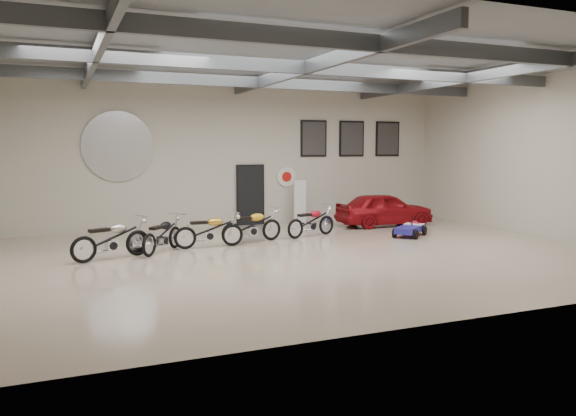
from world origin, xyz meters
name	(u,v)px	position (x,y,z in m)	size (l,w,h in m)	color
floor	(306,255)	(0.00, 0.00, 0.00)	(16.00, 12.00, 0.01)	#BCAA8F
ceiling	(306,57)	(0.00, 0.00, 5.00)	(16.00, 12.00, 0.01)	gray
back_wall	(236,155)	(0.00, 6.00, 2.50)	(16.00, 0.02, 5.00)	beige
right_wall	(542,156)	(8.00, 0.00, 2.50)	(0.02, 12.00, 5.00)	beige
ceiling_beams	(306,68)	(0.00, 0.00, 4.75)	(15.80, 11.80, 0.32)	#4F5256
door	(250,196)	(0.50, 5.95, 1.05)	(0.92, 0.08, 2.10)	black
logo_plaque	(118,146)	(-4.00, 5.95, 2.80)	(2.30, 0.06, 1.16)	silver
poster_left	(314,138)	(3.00, 5.96, 3.10)	(1.05, 0.08, 1.35)	black
poster_mid	(352,139)	(4.60, 5.96, 3.10)	(1.05, 0.08, 1.35)	black
poster_right	(387,139)	(6.20, 5.96, 3.10)	(1.05, 0.08, 1.35)	black
oil_sign	(286,177)	(1.90, 5.95, 1.70)	(0.72, 0.10, 0.72)	white
banner_stand	(300,201)	(2.25, 5.50, 0.84)	(0.46, 0.18, 1.68)	white
motorcycle_silver	(111,238)	(-4.69, 1.31, 0.53)	(2.03, 0.63, 1.06)	silver
motorcycle_black	(162,234)	(-3.36, 1.76, 0.49)	(1.87, 0.58, 0.97)	silver
motorcycle_gold	(209,230)	(-2.04, 1.99, 0.50)	(1.91, 0.59, 0.99)	silver
motorcycle_yellow	(252,225)	(-0.68, 2.31, 0.51)	(1.97, 0.61, 1.03)	silver
motorcycle_red	(311,221)	(1.39, 2.66, 0.49)	(1.87, 0.58, 0.97)	silver
go_kart	(411,226)	(4.37, 1.61, 0.30)	(1.67, 0.75, 0.60)	navy
vintage_car	(384,209)	(4.81, 3.90, 0.59)	(3.47, 1.40, 1.18)	maroon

